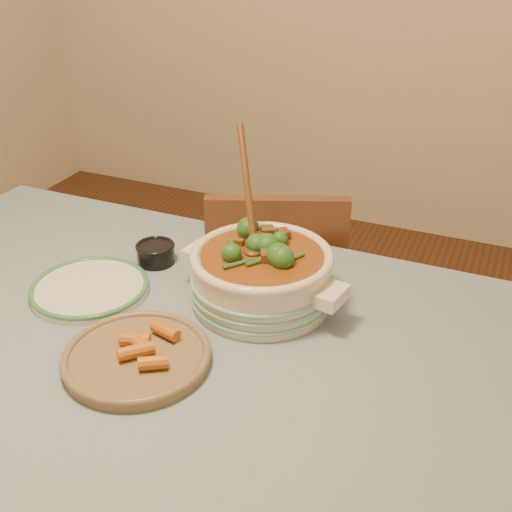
{
  "coord_description": "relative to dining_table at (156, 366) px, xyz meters",
  "views": [
    {
      "loc": [
        0.66,
        -0.96,
        1.59
      ],
      "look_at": [
        0.15,
        0.22,
        0.87
      ],
      "focal_mm": 45.0,
      "sensor_mm": 36.0,
      "label": 1
    }
  ],
  "objects": [
    {
      "name": "chair_far",
      "position": [
        0.04,
        0.64,
        -0.17
      ],
      "size": [
        0.53,
        0.53,
        0.87
      ],
      "rotation": [
        0.0,
        0.0,
        3.52
      ],
      "color": "brown",
      "rests_on": "floor"
    },
    {
      "name": "fried_plate",
      "position": [
        0.02,
        -0.1,
        0.11
      ],
      "size": [
        0.34,
        0.34,
        0.05
      ],
      "rotation": [
        0.0,
        0.0,
        0.16
      ],
      "color": "#846749",
      "rests_on": "dining_table"
    },
    {
      "name": "white_plate",
      "position": [
        -0.23,
        0.08,
        0.1
      ],
      "size": [
        0.33,
        0.33,
        0.02
      ],
      "rotation": [
        0.0,
        0.0,
        0.2
      ],
      "color": "silver",
      "rests_on": "dining_table"
    },
    {
      "name": "condiment_bowl",
      "position": [
        -0.16,
        0.27,
        0.12
      ],
      "size": [
        0.11,
        0.11,
        0.05
      ],
      "rotation": [
        0.0,
        0.0,
        -0.13
      ],
      "color": "black",
      "rests_on": "dining_table"
    },
    {
      "name": "stew_casserole",
      "position": [
        0.17,
        0.21,
        0.17
      ],
      "size": [
        0.42,
        0.37,
        0.39
      ],
      "rotation": [
        0.0,
        0.0,
        -0.18
      ],
      "color": "beige",
      "rests_on": "dining_table"
    },
    {
      "name": "dining_table",
      "position": [
        0.0,
        0.0,
        0.0
      ],
      "size": [
        1.68,
        1.08,
        0.76
      ],
      "color": "brown",
      "rests_on": "floor"
    }
  ]
}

